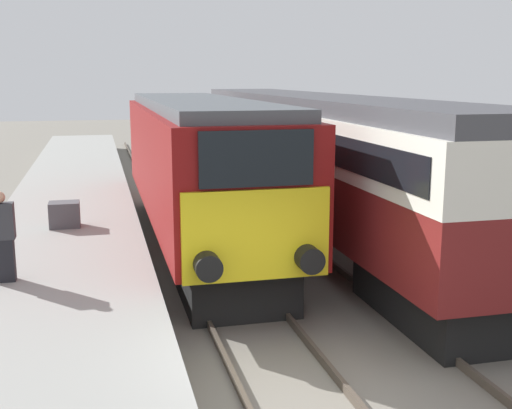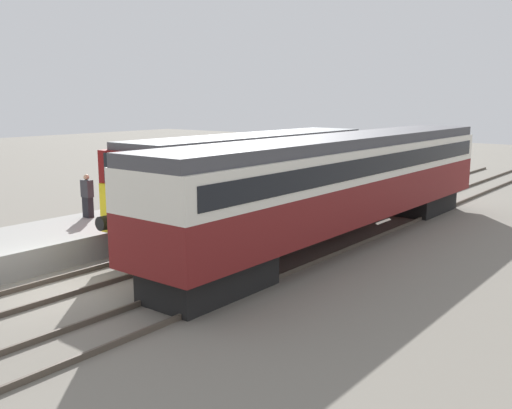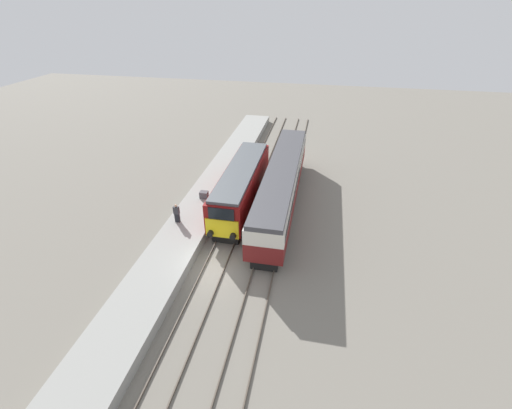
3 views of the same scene
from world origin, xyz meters
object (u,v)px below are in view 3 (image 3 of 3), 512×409
at_px(locomotive, 241,186).
at_px(luggage_crate, 204,195).
at_px(passenger_carriage, 282,182).
at_px(person_on_platform, 177,213).

relative_size(locomotive, luggage_crate, 18.03).
bearing_deg(passenger_carriage, luggage_crate, -167.58).
height_order(locomotive, person_on_platform, locomotive).
relative_size(person_on_platform, luggage_crate, 2.27).
height_order(locomotive, passenger_carriage, passenger_carriage).
distance_m(passenger_carriage, luggage_crate, 6.96).
bearing_deg(locomotive, luggage_crate, -170.68).
bearing_deg(luggage_crate, locomotive, 9.32).
bearing_deg(passenger_carriage, person_on_platform, -143.90).
distance_m(locomotive, passenger_carriage, 3.53).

